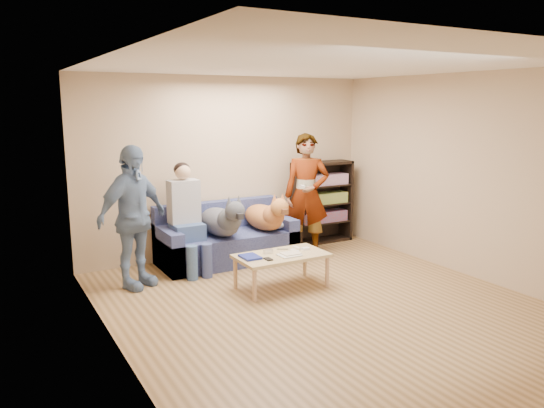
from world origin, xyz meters
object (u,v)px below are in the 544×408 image
person_seated (187,214)px  coffee_table (282,258)px  notebook_blue (250,257)px  dog_tan (267,216)px  dog_gray (223,220)px  person_standing_right (307,195)px  bookshelf (321,200)px  sofa (226,242)px  person_standing_left (133,217)px  camera_silver (268,251)px

person_seated → coffee_table: (0.74, -1.23, -0.40)m
notebook_blue → dog_tan: (0.83, 1.09, 0.20)m
dog_tan → dog_gray: bearing=-179.4°
person_standing_right → person_seated: 1.82m
person_standing_right → dog_gray: (-1.33, 0.04, -0.25)m
person_seated → bookshelf: 2.44m
sofa → person_standing_right: bearing=-12.1°
person_standing_left → sofa: person_standing_left is taller
camera_silver → sofa: (-0.00, 1.23, -0.16)m
camera_silver → person_standing_right: bearing=39.4°
person_seated → dog_gray: size_ratio=1.17×
person_seated → dog_gray: bearing=-10.5°
camera_silver → dog_tan: 1.18m
dog_tan → coffee_table: 1.25m
person_standing_left → person_seated: 0.86m
person_standing_left → camera_silver: size_ratio=15.78×
person_standing_right → dog_gray: bearing=-148.0°
person_standing_left → bookshelf: bearing=-16.0°
notebook_blue → sofa: bearing=78.1°
notebook_blue → dog_tan: dog_tan is taller
person_standing_left → coffee_table: size_ratio=1.58×
person_standing_right → bookshelf: size_ratio=1.38×
sofa → dog_tan: (0.55, -0.21, 0.35)m
sofa → person_seated: bearing=-168.3°
person_standing_right → bookshelf: person_standing_right is taller
camera_silver → coffee_table: size_ratio=0.10×
person_standing_left → person_seated: person_standing_left is taller
dog_tan → bookshelf: bearing=19.4°
dog_tan → coffee_table: (-0.43, -1.14, -0.26)m
dog_gray → coffee_table: bearing=-77.0°
person_standing_right → coffee_table: (-1.07, -1.10, -0.52)m
camera_silver → dog_tan: bearing=62.0°
notebook_blue → sofa: size_ratio=0.14×
person_seated → camera_silver: bearing=-60.8°
person_standing_left → sofa: 1.59m
coffee_table → bookshelf: size_ratio=0.85×
sofa → coffee_table: bearing=-84.7°
notebook_blue → person_seated: 1.27m
sofa → camera_silver: bearing=-89.8°
person_seated → dog_tan: 1.17m
person_standing_left → notebook_blue: size_ratio=6.67×
person_seated → bookshelf: size_ratio=1.13×
person_standing_left → sofa: size_ratio=0.91×
person_standing_left → coffee_table: (1.54, -0.91, -0.49)m
coffee_table → dog_gray: bearing=103.0°
person_seated → person_standing_right: bearing=-4.1°
notebook_blue → bookshelf: bearing=36.5°
person_standing_left → dog_tan: bearing=-21.0°
person_standing_right → person_standing_left: 2.61m
coffee_table → bookshelf: (1.68, 1.59, 0.31)m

